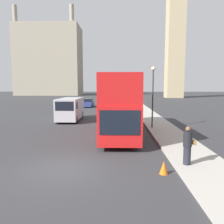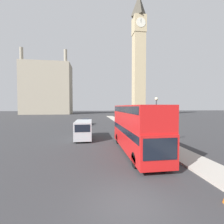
# 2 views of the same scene
# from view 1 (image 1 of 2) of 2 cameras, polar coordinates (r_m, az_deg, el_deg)

# --- Properties ---
(ground_plane) EXTENTS (300.00, 300.00, 0.00)m
(ground_plane) POSITION_cam_1_polar(r_m,az_deg,el_deg) (10.36, -12.58, -14.24)
(ground_plane) COLOR #333335
(sidewalk_strip) EXTENTS (2.63, 120.00, 0.15)m
(sidewalk_strip) POSITION_cam_1_polar(r_m,az_deg,el_deg) (10.77, 23.17, -13.38)
(sidewalk_strip) COLOR #ADA89E
(sidewalk_strip) RESTS_ON ground_plane
(clock_tower) EXTENTS (5.83, 6.00, 58.21)m
(clock_tower) POSITION_cam_1_polar(r_m,az_deg,el_deg) (80.85, 16.44, 25.30)
(clock_tower) COLOR tan
(clock_tower) RESTS_ON ground_plane
(building_block_distant) EXTENTS (26.50, 14.24, 35.54)m
(building_block_distant) POSITION_cam_1_polar(r_m,az_deg,el_deg) (99.86, -16.01, 12.70)
(building_block_distant) COLOR #9E937F
(building_block_distant) RESTS_ON ground_plane
(red_double_decker_bus) EXTENTS (2.57, 10.22, 4.45)m
(red_double_decker_bus) POSITION_cam_1_polar(r_m,az_deg,el_deg) (16.85, 1.88, 2.56)
(red_double_decker_bus) COLOR red
(red_double_decker_bus) RESTS_ON ground_plane
(white_van) EXTENTS (2.14, 5.17, 2.42)m
(white_van) POSITION_cam_1_polar(r_m,az_deg,el_deg) (23.83, -10.90, 0.83)
(white_van) COLOR #B2B7BC
(white_van) RESTS_ON ground_plane
(pedestrian) EXTENTS (0.55, 0.39, 1.75)m
(pedestrian) POSITION_cam_1_polar(r_m,az_deg,el_deg) (10.51, 19.14, -8.30)
(pedestrian) COLOR #23232D
(pedestrian) RESTS_ON sidewalk_strip
(street_lamp) EXTENTS (0.36, 0.36, 5.19)m
(street_lamp) POSITION_cam_1_polar(r_m,az_deg,el_deg) (18.96, 10.64, 6.36)
(street_lamp) COLOR #38383D
(street_lamp) RESTS_ON sidewalk_strip
(parked_sedan) EXTENTS (1.88, 4.42, 1.49)m
(parked_sedan) POSITION_cam_1_polar(r_m,az_deg,el_deg) (40.04, -6.43, 2.33)
(parked_sedan) COLOR navy
(parked_sedan) RESTS_ON ground_plane
(traffic_cone) EXTENTS (0.36, 0.36, 0.55)m
(traffic_cone) POSITION_cam_1_polar(r_m,az_deg,el_deg) (9.72, 13.37, -13.95)
(traffic_cone) COLOR orange
(traffic_cone) RESTS_ON ground_plane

